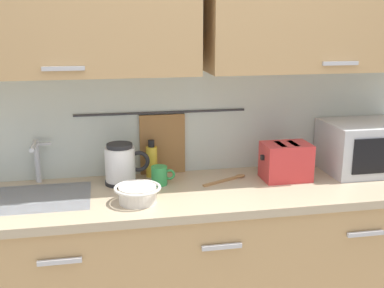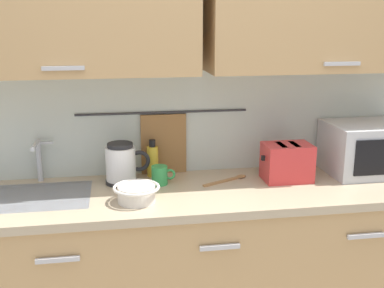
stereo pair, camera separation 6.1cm
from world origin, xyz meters
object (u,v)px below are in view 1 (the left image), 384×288
(microwave, at_px, (367,147))
(electric_kettle, at_px, (121,164))
(mixing_bowl, at_px, (138,193))
(toaster, at_px, (286,161))
(dish_soap_bottle, at_px, (152,160))
(mug_near_sink, at_px, (160,175))
(wooden_spoon, at_px, (230,179))

(microwave, relative_size, electric_kettle, 2.03)
(mixing_bowl, height_order, toaster, toaster)
(electric_kettle, relative_size, toaster, 0.89)
(dish_soap_bottle, distance_m, mixing_bowl, 0.37)
(microwave, height_order, electric_kettle, microwave)
(dish_soap_bottle, bearing_deg, microwave, -6.26)
(electric_kettle, xyz_separation_m, mug_near_sink, (0.19, -0.05, -0.05))
(electric_kettle, bearing_deg, microwave, -1.75)
(microwave, relative_size, mixing_bowl, 2.15)
(electric_kettle, xyz_separation_m, wooden_spoon, (0.55, -0.05, -0.10))
(wooden_spoon, bearing_deg, dish_soap_bottle, 160.31)
(microwave, xyz_separation_m, mug_near_sink, (-1.13, -0.01, -0.09))
(dish_soap_bottle, bearing_deg, toaster, -14.79)
(toaster, xyz_separation_m, wooden_spoon, (-0.29, 0.04, -0.09))
(mug_near_sink, height_order, mixing_bowl, mug_near_sink)
(toaster, bearing_deg, electric_kettle, 173.78)
(mixing_bowl, relative_size, wooden_spoon, 0.82)
(electric_kettle, bearing_deg, toaster, -6.22)
(mixing_bowl, distance_m, toaster, 0.80)
(mug_near_sink, bearing_deg, mixing_bowl, -120.55)
(toaster, bearing_deg, dish_soap_bottle, 165.21)
(microwave, relative_size, dish_soap_bottle, 2.35)
(microwave, bearing_deg, mixing_bowl, -169.69)
(dish_soap_bottle, height_order, wooden_spoon, dish_soap_bottle)
(microwave, bearing_deg, dish_soap_bottle, 173.74)
(mug_near_sink, xyz_separation_m, wooden_spoon, (0.36, -0.00, -0.04))
(mug_near_sink, xyz_separation_m, toaster, (0.65, -0.04, 0.05))
(microwave, height_order, mixing_bowl, microwave)
(microwave, bearing_deg, wooden_spoon, -179.15)
(toaster, height_order, wooden_spoon, toaster)
(dish_soap_bottle, height_order, mug_near_sink, dish_soap_bottle)
(electric_kettle, distance_m, toaster, 0.84)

